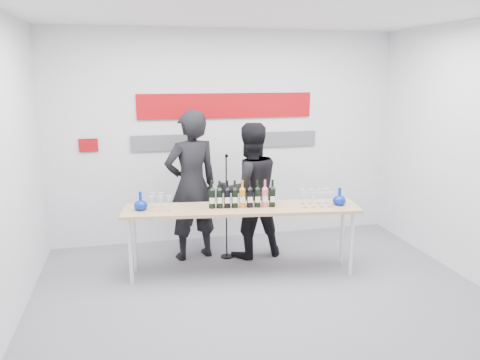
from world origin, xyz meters
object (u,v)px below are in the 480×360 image
at_px(presenter_left, 192,186).
at_px(mic_stand, 227,227).
at_px(presenter_right, 250,191).
at_px(tasting_table, 242,212).

xyz_separation_m(presenter_left, mic_stand, (0.44, -0.12, -0.55)).
height_order(presenter_right, mic_stand, presenter_right).
distance_m(presenter_left, presenter_right, 0.76).
bearing_deg(tasting_table, presenter_left, 136.47).
bearing_deg(presenter_left, mic_stand, 149.81).
bearing_deg(presenter_right, tasting_table, 59.94).
bearing_deg(tasting_table, presenter_right, 74.74).
bearing_deg(presenter_right, presenter_left, -14.28).
bearing_deg(mic_stand, tasting_table, -68.79).
distance_m(presenter_left, mic_stand, 0.71).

